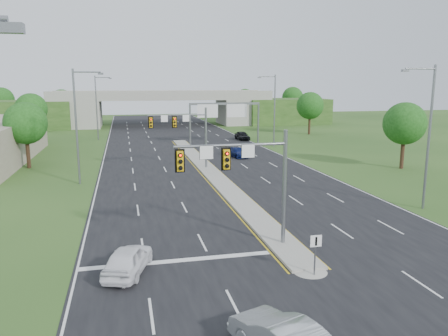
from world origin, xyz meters
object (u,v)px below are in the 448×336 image
at_px(keep_right_sign, 316,248).
at_px(car_far_c, 242,136).
at_px(overpass, 163,110).
at_px(sign_gantry, 224,112).
at_px(car_white, 128,259).
at_px(signal_mast_far, 186,128).
at_px(signal_mast_near, 248,170).
at_px(car_far_b, 237,152).

xyz_separation_m(keep_right_sign, car_far_c, (11.00, 53.91, -0.75)).
xyz_separation_m(keep_right_sign, overpass, (0.00, 84.53, 2.04)).
bearing_deg(sign_gantry, car_white, -108.67).
bearing_deg(signal_mast_far, overpass, 87.65).
relative_size(signal_mast_near, signal_mast_far, 1.00).
relative_size(car_far_b, car_far_c, 1.01).
distance_m(signal_mast_far, sign_gantry, 21.91).
bearing_deg(keep_right_sign, sign_gantry, 82.30).
relative_size(car_white, car_far_b, 0.97).
xyz_separation_m(car_white, car_far_c, (20.17, 51.39, 0.02)).
relative_size(sign_gantry, overpass, 0.14).
bearing_deg(car_far_b, car_far_c, 60.97).
bearing_deg(car_far_b, signal_mast_far, -149.37).
height_order(signal_mast_far, overpass, overpass).
bearing_deg(signal_mast_near, car_far_b, 76.32).
height_order(signal_mast_far, sign_gantry, signal_mast_far).
bearing_deg(overpass, signal_mast_near, -91.62).
relative_size(signal_mast_far, keep_right_sign, 3.18).
distance_m(overpass, car_white, 82.56).
distance_m(overpass, car_far_b, 48.39).
relative_size(signal_mast_far, overpass, 0.09).
xyz_separation_m(car_white, car_far_b, (14.72, 34.02, -0.09)).
height_order(keep_right_sign, overpass, overpass).
bearing_deg(car_far_b, car_white, -125.01).
height_order(signal_mast_near, sign_gantry, signal_mast_near).
xyz_separation_m(signal_mast_near, car_white, (-6.91, -1.93, -3.97)).
relative_size(car_white, car_far_c, 0.98).
bearing_deg(car_far_c, overpass, 106.11).
bearing_deg(signal_mast_far, car_white, -104.39).
relative_size(signal_mast_near, keep_right_sign, 3.18).
bearing_deg(overpass, car_far_b, -83.40).
bearing_deg(car_white, car_far_b, -95.33).
height_order(signal_mast_near, car_white, signal_mast_near).
bearing_deg(car_white, car_far_c, -93.36).
distance_m(signal_mast_near, overpass, 80.11).
distance_m(signal_mast_far, car_far_b, 11.31).
bearing_deg(sign_gantry, signal_mast_far, -114.11).
relative_size(signal_mast_far, car_far_c, 1.59).
bearing_deg(keep_right_sign, overpass, 90.00).
relative_size(signal_mast_near, car_white, 1.63).
distance_m(car_far_b, car_far_c, 18.20).
height_order(signal_mast_far, car_white, signal_mast_far).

